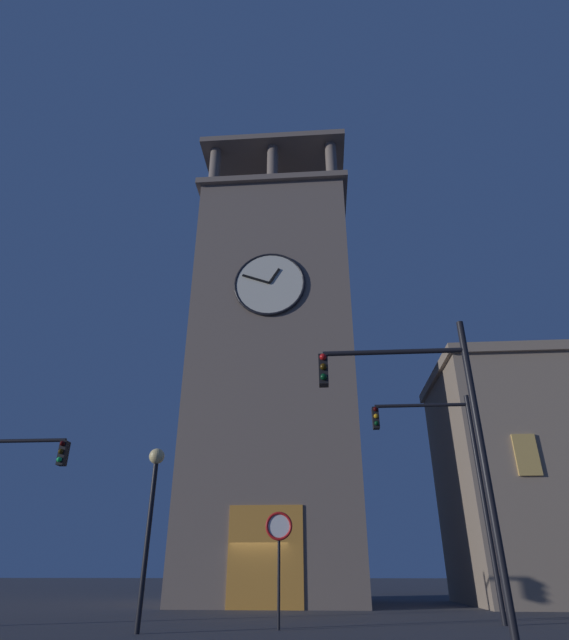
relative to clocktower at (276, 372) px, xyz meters
The scene contains 6 objects.
ground_plane 12.30m from the clocktower, 85.40° to the left, with size 200.00×200.00×0.00m, color #424247.
clocktower is the anchor object (origin of this frame).
traffic_signal_near 18.41m from the clocktower, 107.05° to the left, with size 3.54×0.41×6.82m.
traffic_signal_far 14.03m from the clocktower, 123.66° to the left, with size 3.39×0.41×6.92m.
street_lamp 15.58m from the clocktower, 79.91° to the left, with size 0.44×0.44×4.61m.
no_horn_sign 15.11m from the clocktower, 95.82° to the left, with size 0.78×0.14×2.97m.
Camera 1 is at (-2.77, 23.75, 1.42)m, focal length 28.07 mm.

